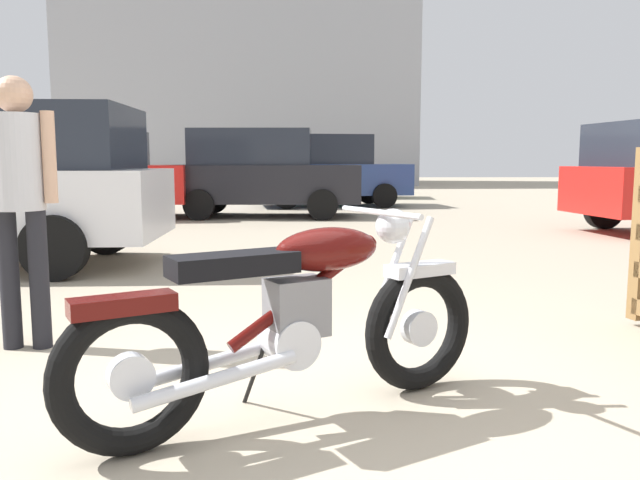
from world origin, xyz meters
TOP-DOWN VIEW (x-y plane):
  - ground_plane at (0.00, 0.00)m, footprint 80.00×80.00m
  - vintage_motorcycle at (-0.15, -0.04)m, footprint 1.88×1.09m
  - bystander at (-1.84, 1.08)m, footprint 0.46×0.30m
  - pale_sedan_back at (-4.87, 9.99)m, footprint 4.80×2.19m
  - silver_sedan_mid at (0.49, 13.18)m, footprint 4.09×2.22m
  - dark_sedan_left at (0.75, 16.96)m, footprint 4.34×2.21m
  - blue_hatchback_right at (-0.98, 10.31)m, footprint 3.96×1.94m
  - industrial_building at (-2.96, 29.35)m, footprint 16.48×8.89m

SIDE VIEW (x-z plane):
  - ground_plane at x=0.00m, z-range 0.00..0.00m
  - vintage_motorcycle at x=-0.15m, z-range -0.02..0.92m
  - dark_sedan_left at x=0.75m, z-range 0.00..1.67m
  - silver_sedan_mid at x=0.49m, z-range 0.03..1.81m
  - blue_hatchback_right at x=-0.98m, z-range 0.03..1.81m
  - pale_sedan_back at x=-4.87m, z-range 0.07..1.81m
  - bystander at x=-1.84m, z-range 0.19..1.85m
  - industrial_building at x=-2.96m, z-range 0.01..10.73m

